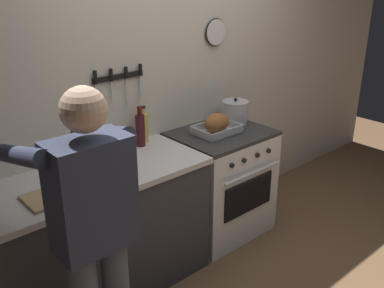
% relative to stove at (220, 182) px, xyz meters
% --- Properties ---
extents(wall_back, '(6.00, 0.13, 2.60)m').
position_rel_stove_xyz_m(wall_back, '(-0.22, 0.36, 0.85)').
color(wall_back, beige).
rests_on(wall_back, ground).
extents(counter_block, '(2.03, 0.65, 0.90)m').
position_rel_stove_xyz_m(counter_block, '(-1.43, 0.00, 0.01)').
color(counter_block, '#38383D').
rests_on(counter_block, ground).
extents(stove, '(0.76, 0.67, 0.90)m').
position_rel_stove_xyz_m(stove, '(0.00, 0.00, 0.00)').
color(stove, white).
rests_on(stove, ground).
extents(person_cook, '(0.51, 0.63, 1.66)m').
position_rel_stove_xyz_m(person_cook, '(-1.51, -0.62, 0.50)').
color(person_cook, '#4C566B').
rests_on(person_cook, ground).
extents(roasting_pan, '(0.35, 0.26, 0.16)m').
position_rel_stove_xyz_m(roasting_pan, '(-0.05, 0.01, 0.52)').
color(roasting_pan, '#B7B7BC').
rests_on(roasting_pan, stove).
extents(stock_pot, '(0.22, 0.22, 0.22)m').
position_rel_stove_xyz_m(stock_pot, '(0.23, 0.08, 0.55)').
color(stock_pot, '#B7B7BC').
rests_on(stock_pot, stove).
extents(cutting_board, '(0.36, 0.24, 0.02)m').
position_rel_stove_xyz_m(cutting_board, '(-1.46, -0.12, 0.46)').
color(cutting_board, tan).
rests_on(cutting_board, counter_block).
extents(bottle_cooking_oil, '(0.07, 0.07, 0.28)m').
position_rel_stove_xyz_m(bottle_cooking_oil, '(-0.58, 0.24, 0.57)').
color(bottle_cooking_oil, gold).
rests_on(bottle_cooking_oil, counter_block).
extents(bottle_olive_oil, '(0.07, 0.07, 0.31)m').
position_rel_stove_xyz_m(bottle_olive_oil, '(-1.13, 0.04, 0.58)').
color(bottle_olive_oil, '#385623').
rests_on(bottle_olive_oil, counter_block).
extents(bottle_wine_red, '(0.07, 0.07, 0.30)m').
position_rel_stove_xyz_m(bottle_wine_red, '(-0.65, 0.19, 0.58)').
color(bottle_wine_red, '#47141E').
rests_on(bottle_wine_red, counter_block).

